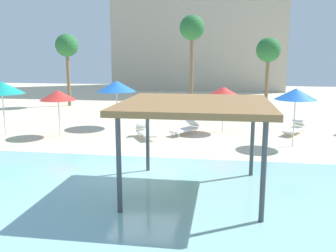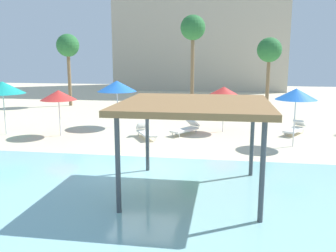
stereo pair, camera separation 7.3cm
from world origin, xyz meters
TOP-DOWN VIEW (x-y plane):
  - ground_plane at (0.00, 0.00)m, footprint 80.00×80.00m
  - lagoon_water at (0.00, -5.25)m, footprint 44.00×13.50m
  - shade_pavilion at (2.11, -2.18)m, footprint 4.47×4.47m
  - beach_umbrella_teal_0 at (-8.85, 4.92)m, footprint 2.39×2.39m
  - beach_umbrella_red_1 at (2.93, 7.43)m, footprint 1.99×1.99m
  - beach_umbrella_blue_2 at (-3.37, 7.89)m, footprint 2.34×2.34m
  - beach_umbrella_blue_3 at (6.27, 4.49)m, footprint 1.93×1.93m
  - beach_umbrella_red_4 at (-5.71, 5.02)m, footprint 1.91×1.91m
  - lounge_chair_1 at (0.97, 6.45)m, footprint 1.54×1.92m
  - lounge_chair_3 at (6.88, 7.37)m, footprint 1.49×1.94m
  - lounge_chair_4 at (-1.07, 5.24)m, footprint 1.45×1.95m
  - palm_tree_0 at (-10.16, 16.54)m, footprint 1.90×1.90m
  - palm_tree_1 at (6.29, 16.59)m, footprint 1.90×1.90m
  - palm_tree_2 at (0.44, 15.40)m, footprint 1.90×1.90m
  - hotel_block_0 at (-0.33, 36.10)m, footprint 20.77×10.99m

SIDE VIEW (x-z plane):
  - ground_plane at x=0.00m, z-range 0.00..0.00m
  - lagoon_water at x=0.00m, z-range 0.00..0.04m
  - lounge_chair_1 at x=0.97m, z-range -0.04..0.70m
  - lounge_chair_3 at x=6.88m, z-range -0.04..0.70m
  - lounge_chair_4 at x=-1.07m, z-range -0.04..0.70m
  - beach_umbrella_red_4 at x=-5.71m, z-range 0.96..3.43m
  - beach_umbrella_red_1 at x=2.93m, z-range 1.00..3.57m
  - beach_umbrella_blue_2 at x=-3.37m, z-range 1.07..3.87m
  - beach_umbrella_blue_3 at x=6.27m, z-range 1.11..3.88m
  - beach_umbrella_teal_0 at x=-8.85m, z-range 1.12..4.01m
  - shade_pavilion at x=2.11m, z-range 1.28..4.17m
  - palm_tree_1 at x=6.29m, z-range 1.75..7.38m
  - palm_tree_0 at x=-10.16m, z-range 1.93..7.97m
  - palm_tree_2 at x=0.44m, z-range 2.48..9.77m
  - hotel_block_0 at x=-0.33m, z-range 0.00..21.49m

